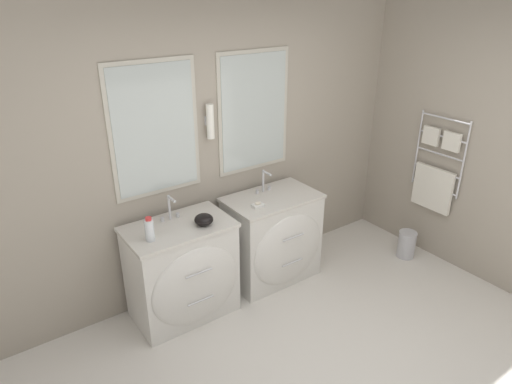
{
  "coord_description": "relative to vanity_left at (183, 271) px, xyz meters",
  "views": [
    {
      "loc": [
        -1.9,
        -1.4,
        2.65
      ],
      "look_at": [
        0.06,
        1.35,
        1.12
      ],
      "focal_mm": 32.0,
      "sensor_mm": 36.0,
      "label": 1
    }
  ],
  "objects": [
    {
      "name": "wall_back",
      "position": [
        0.52,
        0.37,
        0.87
      ],
      "size": [
        5.79,
        0.15,
        2.6
      ],
      "color": "#9E9384",
      "rests_on": "ground_plane"
    },
    {
      "name": "vanity_right",
      "position": [
        0.96,
        0.0,
        0.0
      ],
      "size": [
        0.88,
        0.6,
        0.87
      ],
      "color": "silver",
      "rests_on": "ground_plane"
    },
    {
      "name": "vanity_left",
      "position": [
        0.0,
        0.0,
        0.0
      ],
      "size": [
        0.88,
        0.6,
        0.87
      ],
      "color": "silver",
      "rests_on": "ground_plane"
    },
    {
      "name": "waste_bin",
      "position": [
        2.35,
        -0.52,
        -0.29
      ],
      "size": [
        0.19,
        0.19,
        0.29
      ],
      "color": "#B7B7BC",
      "rests_on": "ground_plane"
    },
    {
      "name": "soap_dish",
      "position": [
        0.73,
        -0.06,
        0.44
      ],
      "size": [
        0.1,
        0.07,
        0.04
      ],
      "color": "white",
      "rests_on": "vanity_right"
    },
    {
      "name": "toiletry_bottle",
      "position": [
        -0.28,
        -0.05,
        0.51
      ],
      "size": [
        0.07,
        0.07,
        0.2
      ],
      "color": "silver",
      "rests_on": "vanity_left"
    },
    {
      "name": "amenity_bowl",
      "position": [
        0.18,
        -0.07,
        0.47
      ],
      "size": [
        0.16,
        0.16,
        0.09
      ],
      "color": "black",
      "rests_on": "vanity_left"
    },
    {
      "name": "faucet_left",
      "position": [
        0.0,
        0.16,
        0.53
      ],
      "size": [
        0.17,
        0.13,
        0.22
      ],
      "color": "silver",
      "rests_on": "vanity_left"
    },
    {
      "name": "wall_right",
      "position": [
        2.65,
        -0.72,
        0.85
      ],
      "size": [
        0.13,
        3.89,
        2.6
      ],
      "color": "#9E9384",
      "rests_on": "ground_plane"
    },
    {
      "name": "faucet_right",
      "position": [
        0.96,
        0.16,
        0.53
      ],
      "size": [
        0.17,
        0.13,
        0.22
      ],
      "color": "silver",
      "rests_on": "vanity_right"
    }
  ]
}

